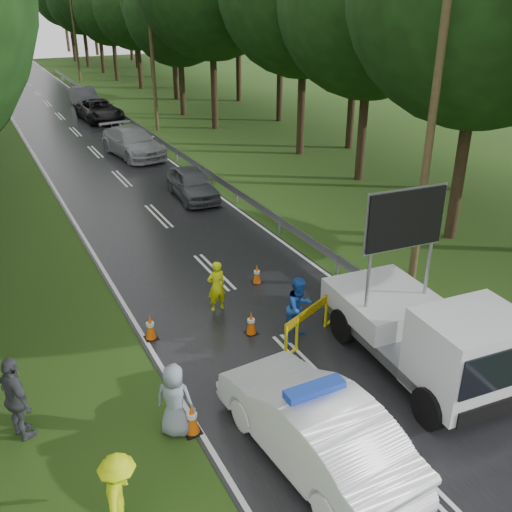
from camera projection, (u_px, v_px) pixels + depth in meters
ground at (305, 365)px, 14.71m from camera, size 160.00×160.00×0.00m
road at (75, 132)px, 38.92m from camera, size 7.00×140.00×0.02m
guardrail at (129, 120)px, 39.95m from camera, size 0.12×60.06×0.70m
utility_pole_near at (430, 133)px, 16.32m from camera, size 1.40×0.24×10.00m
utility_pole_mid at (152, 53)px, 37.31m from camera, size 1.40×0.24×10.00m
utility_pole_far at (74, 31)px, 58.30m from camera, size 1.40×0.24×10.00m
police_sedan at (313, 426)px, 11.43m from camera, size 2.16×5.19×1.84m
work_truck at (429, 334)px, 13.85m from camera, size 2.86×5.72×4.42m
barrier at (312, 313)px, 15.50m from camera, size 2.35×1.12×1.06m
officer at (217, 286)px, 16.92m from camera, size 0.60×0.40×1.61m
civilian at (299, 309)px, 15.49m from camera, size 1.05×0.92×1.85m
bystander_left at (120, 497)px, 9.79m from camera, size 0.95×1.27×1.75m
bystander_mid at (16, 399)px, 11.95m from camera, size 0.85×1.27×2.00m
bystander_right at (175, 400)px, 12.11m from camera, size 1.00×0.96×1.73m
queue_car_first at (192, 184)px, 26.27m from camera, size 1.86×4.16×1.39m
queue_car_second at (133, 142)px, 33.00m from camera, size 2.92×5.75×1.60m
queue_car_third at (100, 110)px, 42.00m from camera, size 2.78×5.55×1.51m
queue_car_fourth at (85, 97)px, 46.89m from camera, size 1.76×4.91×1.61m
cone_near_left at (192, 419)px, 12.29m from camera, size 0.38×0.38×0.80m
cone_center at (251, 323)px, 15.90m from camera, size 0.34×0.34×0.72m
cone_far at (257, 274)px, 18.68m from camera, size 0.32×0.32×0.68m
cone_left_mid at (150, 327)px, 15.66m from camera, size 0.36×0.36×0.77m
cone_right at (346, 304)px, 16.88m from camera, size 0.33×0.33×0.69m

